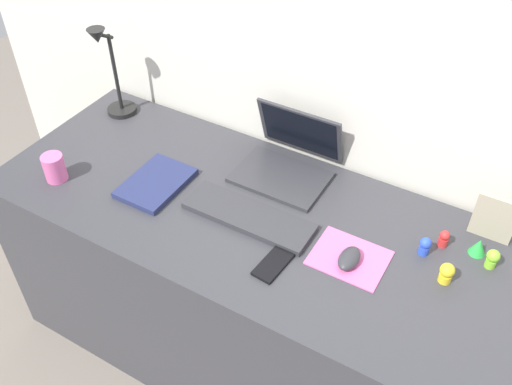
# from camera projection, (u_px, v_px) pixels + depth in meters

# --- Properties ---
(ground_plane) EXTENTS (6.00, 6.00, 0.00)m
(ground_plane) POSITION_uv_depth(u_px,v_px,m) (258.00, 350.00, 2.23)
(ground_plane) COLOR slate
(back_wall) EXTENTS (2.96, 0.05, 1.41)m
(back_wall) POSITION_uv_depth(u_px,v_px,m) (313.00, 158.00, 2.00)
(back_wall) COLOR silver
(back_wall) RESTS_ON ground_plane
(desk) EXTENTS (1.76, 0.69, 0.74)m
(desk) POSITION_uv_depth(u_px,v_px,m) (259.00, 291.00, 1.98)
(desk) COLOR #38383D
(desk) RESTS_ON ground_plane
(laptop) EXTENTS (0.30, 0.27, 0.21)m
(laptop) POSITION_uv_depth(u_px,v_px,m) (289.00, 156.00, 1.87)
(laptop) COLOR #333338
(laptop) RESTS_ON desk
(keyboard) EXTENTS (0.41, 0.13, 0.02)m
(keyboard) POSITION_uv_depth(u_px,v_px,m) (249.00, 216.00, 1.72)
(keyboard) COLOR #333338
(keyboard) RESTS_ON desk
(mousepad) EXTENTS (0.21, 0.17, 0.00)m
(mousepad) POSITION_uv_depth(u_px,v_px,m) (349.00, 258.00, 1.60)
(mousepad) COLOR pink
(mousepad) RESTS_ON desk
(mouse) EXTENTS (0.06, 0.10, 0.03)m
(mouse) POSITION_uv_depth(u_px,v_px,m) (349.00, 258.00, 1.57)
(mouse) COLOR #333338
(mouse) RESTS_ON mousepad
(cell_phone) EXTENTS (0.08, 0.13, 0.01)m
(cell_phone) POSITION_uv_depth(u_px,v_px,m) (273.00, 264.00, 1.58)
(cell_phone) COLOR black
(cell_phone) RESTS_ON desk
(desk_lamp) EXTENTS (0.11, 0.14, 0.36)m
(desk_lamp) POSITION_uv_depth(u_px,v_px,m) (111.00, 75.00, 2.03)
(desk_lamp) COLOR black
(desk_lamp) RESTS_ON desk
(notebook_pad) EXTENTS (0.17, 0.24, 0.02)m
(notebook_pad) POSITION_uv_depth(u_px,v_px,m) (156.00, 183.00, 1.83)
(notebook_pad) COLOR navy
(notebook_pad) RESTS_ON desk
(picture_frame) EXTENTS (0.12, 0.02, 0.15)m
(picture_frame) POSITION_uv_depth(u_px,v_px,m) (494.00, 218.00, 1.62)
(picture_frame) COLOR #B2A58C
(picture_frame) RESTS_ON desk
(coffee_mug) EXTENTS (0.07, 0.07, 0.09)m
(coffee_mug) POSITION_uv_depth(u_px,v_px,m) (54.00, 168.00, 1.83)
(coffee_mug) COLOR pink
(coffee_mug) RESTS_ON desk
(toy_figurine_yellow) EXTENTS (0.04, 0.04, 0.06)m
(toy_figurine_yellow) POSITION_uv_depth(u_px,v_px,m) (447.00, 273.00, 1.52)
(toy_figurine_yellow) COLOR yellow
(toy_figurine_yellow) RESTS_ON desk
(toy_figurine_lime) EXTENTS (0.04, 0.04, 0.06)m
(toy_figurine_lime) POSITION_uv_depth(u_px,v_px,m) (492.00, 258.00, 1.56)
(toy_figurine_lime) COLOR #8CDB33
(toy_figurine_lime) RESTS_ON desk
(toy_figurine_blue) EXTENTS (0.03, 0.03, 0.06)m
(toy_figurine_blue) POSITION_uv_depth(u_px,v_px,m) (425.00, 246.00, 1.60)
(toy_figurine_blue) COLOR blue
(toy_figurine_blue) RESTS_ON desk
(toy_figurine_green) EXTENTS (0.05, 0.05, 0.05)m
(toy_figurine_green) POSITION_uv_depth(u_px,v_px,m) (479.00, 247.00, 1.60)
(toy_figurine_green) COLOR green
(toy_figurine_green) RESTS_ON desk
(toy_figurine_red) EXTENTS (0.03, 0.03, 0.06)m
(toy_figurine_red) POSITION_uv_depth(u_px,v_px,m) (444.00, 239.00, 1.62)
(toy_figurine_red) COLOR red
(toy_figurine_red) RESTS_ON desk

